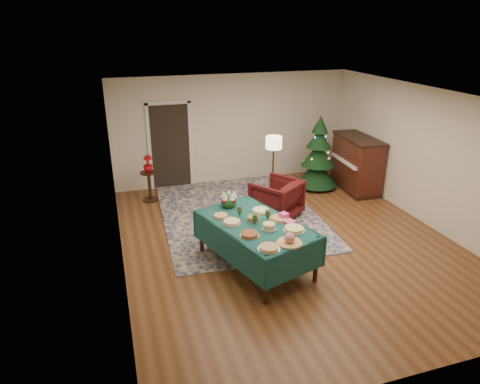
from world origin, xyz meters
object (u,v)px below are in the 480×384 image
object	(u,v)px
gift_box	(284,216)
floor_lamp	(274,146)
christmas_tree	(318,156)
armchair	(276,197)
potted_plant	(148,167)
side_table	(150,187)
buffet_table	(255,232)
piano	(356,164)

from	to	relation	value
gift_box	floor_lamp	distance (m)	2.76
floor_lamp	christmas_tree	distance (m)	1.46
armchair	potted_plant	xyz separation A→B (m)	(-2.43, 1.70, 0.35)
christmas_tree	side_table	bearing A→B (deg)	174.17
buffet_table	christmas_tree	bearing A→B (deg)	48.31
side_table	buffet_table	bearing A→B (deg)	-68.19
armchair	floor_lamp	size ratio (longest dim) A/B	0.60
gift_box	buffet_table	bearing A→B (deg)	-178.84
floor_lamp	christmas_tree	bearing A→B (deg)	16.29
side_table	potted_plant	distance (m)	0.46
floor_lamp	gift_box	bearing A→B (deg)	-107.92
gift_box	floor_lamp	size ratio (longest dim) A/B	0.09
gift_box	piano	distance (m)	4.02
gift_box	piano	size ratio (longest dim) A/B	0.08
buffet_table	gift_box	distance (m)	0.54
gift_box	armchair	distance (m)	1.84
side_table	potted_plant	xyz separation A→B (m)	(0.00, -0.00, 0.46)
gift_box	potted_plant	distance (m)	3.88
gift_box	side_table	xyz separation A→B (m)	(-1.86, 3.40, -0.52)
buffet_table	floor_lamp	size ratio (longest dim) A/B	1.54
armchair	christmas_tree	bearing A→B (deg)	-176.23
side_table	floor_lamp	bearing A→B (deg)	-16.49
potted_plant	christmas_tree	world-z (taller)	christmas_tree
buffet_table	christmas_tree	distance (m)	4.02
potted_plant	piano	xyz separation A→B (m)	(4.89, -0.77, -0.16)
side_table	piano	size ratio (longest dim) A/B	0.44
armchair	floor_lamp	world-z (taller)	floor_lamp
floor_lamp	side_table	size ratio (longest dim) A/B	2.17
armchair	piano	bearing A→B (deg)	165.72
floor_lamp	piano	distance (m)	2.28
gift_box	armchair	world-z (taller)	gift_box
floor_lamp	side_table	distance (m)	2.97
floor_lamp	potted_plant	size ratio (longest dim) A/B	3.88
side_table	piano	bearing A→B (deg)	-8.91
buffet_table	armchair	size ratio (longest dim) A/B	2.57
buffet_table	side_table	size ratio (longest dim) A/B	3.35
buffet_table	potted_plant	distance (m)	3.68
piano	side_table	bearing A→B (deg)	171.09
gift_box	side_table	size ratio (longest dim) A/B	0.18
gift_box	christmas_tree	distance (m)	3.69
buffet_table	piano	distance (m)	4.41
buffet_table	gift_box	world-z (taller)	gift_box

